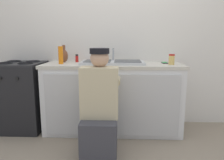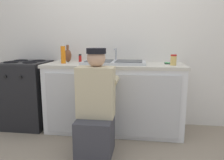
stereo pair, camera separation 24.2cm
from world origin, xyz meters
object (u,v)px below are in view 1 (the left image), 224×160
sink_double_basin (113,62)px  spice_bottle_red (77,58)px  plumber_person (100,112)px  cell_phone (165,63)px  vase_decorative (64,56)px  condiment_jar (172,59)px  soap_bottle_orange (61,55)px  stove_range (22,96)px

sink_double_basin → spice_bottle_red: bearing=162.1°
sink_double_basin → plumber_person: bearing=-99.6°
sink_double_basin → cell_phone: bearing=6.1°
sink_double_basin → cell_phone: 0.68m
plumber_person → vase_decorative: vase_decorative is taller
condiment_jar → spice_bottle_red: bearing=168.1°
sink_double_basin → soap_bottle_orange: (-0.65, -0.07, 0.09)m
sink_double_basin → stove_range: size_ratio=0.88×
sink_double_basin → cell_phone: sink_double_basin is taller
vase_decorative → spice_bottle_red: (0.17, 0.02, -0.04)m
sink_double_basin → condiment_jar: bearing=-7.6°
vase_decorative → condiment_jar: vase_decorative is taller
plumber_person → vase_decorative: size_ratio=4.80×
stove_range → plumber_person: size_ratio=0.82×
sink_double_basin → stove_range: bearing=-179.9°
soap_bottle_orange → spice_bottle_red: bearing=56.1°
vase_decorative → soap_bottle_orange: 0.22m
soap_bottle_orange → cell_phone: soap_bottle_orange is taller
sink_double_basin → stove_range: sink_double_basin is taller
soap_bottle_orange → cell_phone: 1.33m
stove_range → condiment_jar: (1.94, -0.09, 0.50)m
spice_bottle_red → sink_double_basin: bearing=-17.9°
stove_range → plumber_person: plumber_person is taller
stove_range → vase_decorative: vase_decorative is taller
stove_range → spice_bottle_red: bearing=12.6°
plumber_person → sink_double_basin: bearing=80.4°
stove_range → condiment_jar: size_ratio=7.10×
spice_bottle_red → cell_phone: spice_bottle_red is taller
condiment_jar → cell_phone: size_ratio=0.91×
plumber_person → soap_bottle_orange: (-0.54, 0.57, 0.54)m
stove_range → condiment_jar: bearing=-2.8°
vase_decorative → spice_bottle_red: bearing=5.6°
sink_double_basin → soap_bottle_orange: size_ratio=3.20×
stove_range → vase_decorative: (0.55, 0.15, 0.53)m
soap_bottle_orange → sink_double_basin: bearing=6.3°
vase_decorative → soap_bottle_orange: size_ratio=0.92×
plumber_person → vase_decorative: (-0.55, 0.79, 0.52)m
sink_double_basin → condiment_jar: (0.72, -0.10, 0.05)m
plumber_person → stove_range: bearing=149.9°
soap_bottle_orange → spice_bottle_red: soap_bottle_orange is taller
stove_range → plumber_person: (1.11, -0.64, 0.01)m
soap_bottle_orange → spice_bottle_red: (0.16, 0.23, -0.06)m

